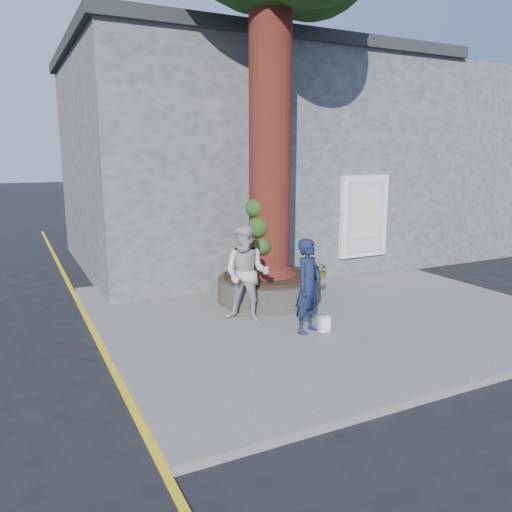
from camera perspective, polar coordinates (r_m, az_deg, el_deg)
name	(u,v)px	position (r m, az deg, el deg)	size (l,w,h in m)	color
ground	(282,339)	(9.32, 2.93, -9.47)	(120.00, 120.00, 0.00)	black
pavement	(320,310)	(10.85, 7.28, -6.15)	(9.00, 8.00, 0.12)	slate
yellow_line	(102,349)	(9.28, -17.22, -10.07)	(0.10, 30.00, 0.01)	yellow
stone_shop	(240,160)	(16.26, -1.79, 10.87)	(10.30, 8.30, 6.30)	#4F5154
neighbour_shop	(426,163)	(20.91, 18.87, 9.98)	(6.00, 8.00, 6.00)	#4F5154
planter	(269,287)	(11.23, 1.51, -3.58)	(2.30, 2.30, 0.60)	black
man	(308,286)	(9.14, 6.01, -3.43)	(0.63, 0.42, 1.74)	#151D3A
woman	(247,273)	(9.69, -1.08, -2.01)	(0.92, 0.72, 1.90)	#B7B4AF
shopping_bag	(324,324)	(9.39, 7.81, -7.72)	(0.20, 0.12, 0.28)	white
plant_a	(273,256)	(12.09, 1.90, -0.02)	(0.21, 0.14, 0.40)	gray
plant_b	(307,263)	(11.35, 5.80, -0.75)	(0.24, 0.23, 0.43)	gray
plant_c	(314,271)	(10.72, 6.66, -1.74)	(0.19, 0.19, 0.35)	gray
plant_d	(323,270)	(10.83, 7.61, -1.63)	(0.31, 0.27, 0.34)	gray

